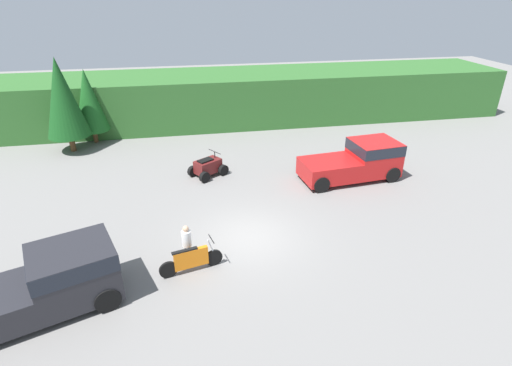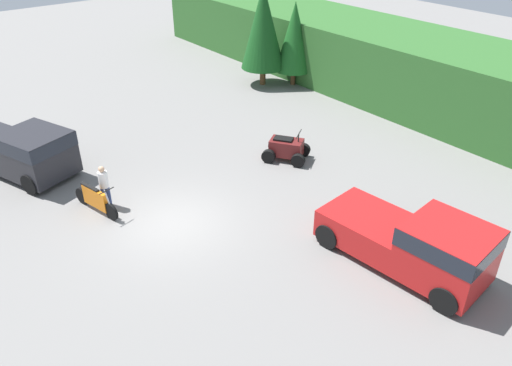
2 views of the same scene
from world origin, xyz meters
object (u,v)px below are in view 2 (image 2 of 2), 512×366
at_px(dirt_bike, 96,200).
at_px(quad_atv, 286,149).
at_px(pickup_truck_red, 418,242).
at_px(rider_person, 104,185).
at_px(pickup_truck_second, 22,149).

bearing_deg(dirt_bike, quad_atv, 67.65).
relative_size(pickup_truck_red, rider_person, 3.23).
xyz_separation_m(pickup_truck_second, rider_person, (4.44, 1.52, -0.14)).
height_order(pickup_truck_red, pickup_truck_second, same).
bearing_deg(pickup_truck_red, quad_atv, 161.65).
bearing_deg(rider_person, pickup_truck_second, -172.51).
xyz_separation_m(pickup_truck_red, pickup_truck_second, (-13.59, -7.35, 0.00)).
distance_m(pickup_truck_red, quad_atv, 8.03).
xyz_separation_m(dirt_bike, quad_atv, (1.22, 7.99, 0.01)).
xyz_separation_m(pickup_truck_red, quad_atv, (-7.82, 1.72, -0.54)).
bearing_deg(quad_atv, dirt_bike, -132.57).
xyz_separation_m(dirt_bike, rider_person, (-0.11, 0.44, 0.41)).
relative_size(dirt_bike, quad_atv, 1.02).
bearing_deg(quad_atv, pickup_truck_second, -156.35).
relative_size(dirt_bike, rider_person, 1.38).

